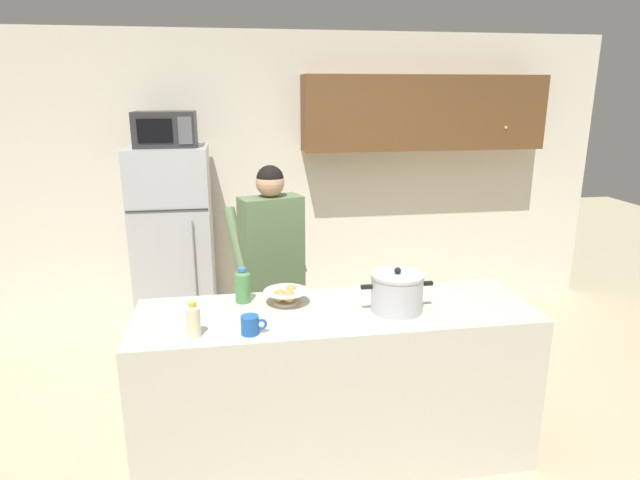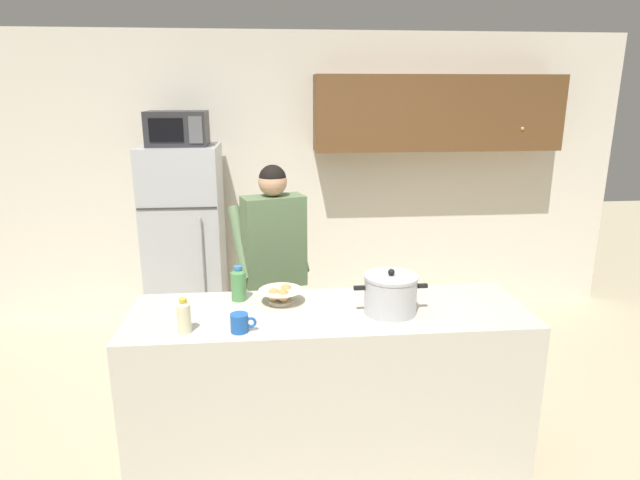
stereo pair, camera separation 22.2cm
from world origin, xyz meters
TOP-DOWN VIEW (x-y plane):
  - ground_plane at (0.00, 0.00)m, footprint 14.00×14.00m
  - back_wall_unit at (0.25, 2.25)m, footprint 6.00×0.48m
  - kitchen_island at (0.00, 0.00)m, footprint 2.20×0.68m
  - refrigerator at (-1.05, 1.85)m, footprint 0.64×0.68m
  - microwave at (-1.05, 1.83)m, footprint 0.48×0.37m
  - person_near_pot at (-0.29, 0.81)m, footprint 0.58×0.52m
  - cooking_pot at (0.33, -0.06)m, footprint 0.40×0.29m
  - coffee_mug at (-0.48, -0.23)m, footprint 0.13×0.09m
  - bread_bowl at (-0.26, 0.13)m, footprint 0.25×0.25m
  - bottle_near_edge at (-0.75, -0.21)m, footprint 0.07×0.07m
  - bottle_mid_counter at (-0.50, 0.20)m, footprint 0.09×0.09m

SIDE VIEW (x-z plane):
  - ground_plane at x=0.00m, z-range 0.00..0.00m
  - kitchen_island at x=0.00m, z-range 0.00..0.92m
  - refrigerator at x=-1.05m, z-range 0.00..1.65m
  - coffee_mug at x=-0.48m, z-range 0.92..1.02m
  - bread_bowl at x=-0.26m, z-range 0.92..1.02m
  - person_near_pot at x=-0.29m, z-range 0.20..1.82m
  - bottle_near_edge at x=-0.75m, z-range 0.92..1.10m
  - bottle_mid_counter at x=-0.50m, z-range 0.92..1.12m
  - cooking_pot at x=0.33m, z-range 0.90..1.15m
  - back_wall_unit at x=0.25m, z-range 0.12..2.72m
  - microwave at x=-1.05m, z-range 1.65..1.93m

